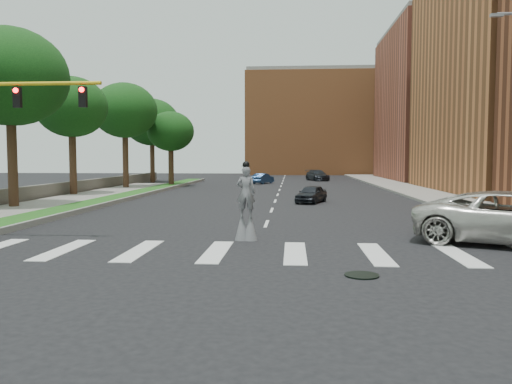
% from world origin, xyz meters
% --- Properties ---
extents(ground_plane, '(160.00, 160.00, 0.00)m').
position_xyz_m(ground_plane, '(0.00, 0.00, 0.00)').
color(ground_plane, black).
rests_on(ground_plane, ground).
extents(grass_median, '(2.00, 60.00, 0.25)m').
position_xyz_m(grass_median, '(-11.50, 20.00, 0.12)').
color(grass_median, '#1B4F16').
rests_on(grass_median, ground).
extents(median_curb, '(0.20, 60.00, 0.28)m').
position_xyz_m(median_curb, '(-10.45, 20.00, 0.14)').
color(median_curb, gray).
rests_on(median_curb, ground).
extents(sidewalk_right, '(5.00, 90.00, 0.18)m').
position_xyz_m(sidewalk_right, '(12.50, 25.00, 0.09)').
color(sidewalk_right, gray).
rests_on(sidewalk_right, ground).
extents(stone_wall, '(0.50, 56.00, 1.10)m').
position_xyz_m(stone_wall, '(-17.00, 22.00, 0.55)').
color(stone_wall, '#544F48').
rests_on(stone_wall, ground).
extents(manhole, '(0.90, 0.90, 0.04)m').
position_xyz_m(manhole, '(3.00, -2.00, 0.02)').
color(manhole, black).
rests_on(manhole, ground).
extents(building_far, '(16.00, 22.00, 20.00)m').
position_xyz_m(building_far, '(22.00, 54.00, 10.00)').
color(building_far, '#B25941').
rests_on(building_far, ground).
extents(building_backdrop, '(26.00, 14.00, 18.00)m').
position_xyz_m(building_backdrop, '(6.00, 78.00, 9.00)').
color(building_backdrop, '#BE6E3B').
rests_on(building_backdrop, ground).
extents(stilt_performer, '(0.84, 0.54, 2.95)m').
position_xyz_m(stilt_performer, '(-0.53, 3.38, 1.21)').
color(stilt_performer, '#382316').
rests_on(stilt_performer, ground).
extents(car_near, '(2.56, 3.81, 1.20)m').
position_xyz_m(car_near, '(2.48, 18.91, 0.60)').
color(car_near, black).
rests_on(car_near, ground).
extents(car_mid, '(2.60, 3.85, 1.20)m').
position_xyz_m(car_mid, '(-2.24, 43.17, 0.60)').
color(car_mid, navy).
rests_on(car_mid, ground).
extents(car_far, '(3.39, 5.29, 1.43)m').
position_xyz_m(car_far, '(4.51, 51.26, 0.71)').
color(car_far, black).
rests_on(car_far, ground).
extents(tree_2, '(6.76, 6.76, 10.69)m').
position_xyz_m(tree_2, '(-15.40, 13.54, 7.78)').
color(tree_2, '#382316').
rests_on(tree_2, ground).
extents(tree_3, '(5.59, 5.59, 9.41)m').
position_xyz_m(tree_3, '(-16.14, 23.36, 6.99)').
color(tree_3, '#382316').
rests_on(tree_3, ground).
extents(tree_4, '(6.26, 6.26, 10.27)m').
position_xyz_m(tree_4, '(-15.00, 32.57, 7.57)').
color(tree_4, '#382316').
rests_on(tree_4, ground).
extents(tree_5, '(6.69, 6.69, 10.19)m').
position_xyz_m(tree_5, '(-15.88, 45.00, 7.31)').
color(tree_5, '#382316').
rests_on(tree_5, ground).
extents(tree_6, '(4.89, 4.89, 7.88)m').
position_xyz_m(tree_6, '(-11.54, 36.75, 5.75)').
color(tree_6, '#382316').
rests_on(tree_6, ground).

